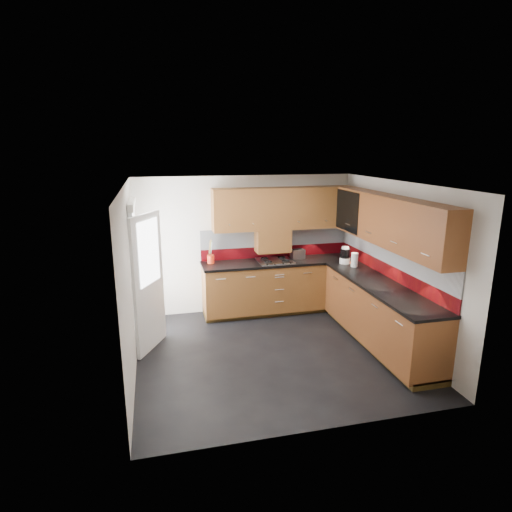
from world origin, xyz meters
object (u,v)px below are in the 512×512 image
object	(u,v)px
utensil_pot	(211,258)
food_processor	(345,256)
gas_hob	(275,261)
toaster	(298,254)

from	to	relation	value
utensil_pot	food_processor	world-z (taller)	utensil_pot
gas_hob	utensil_pot	bearing A→B (deg)	171.88
utensil_pot	toaster	size ratio (longest dim) A/B	1.65
gas_hob	utensil_pot	xyz separation A→B (m)	(-1.10, 0.16, 0.08)
gas_hob	utensil_pot	distance (m)	1.11
gas_hob	utensil_pot	world-z (taller)	utensil_pot
utensil_pot	toaster	bearing A→B (deg)	-2.01
utensil_pot	toaster	xyz separation A→B (m)	(1.54, -0.05, -0.01)
utensil_pot	food_processor	xyz separation A→B (m)	(2.22, -0.55, 0.04)
toaster	food_processor	size ratio (longest dim) A/B	0.87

